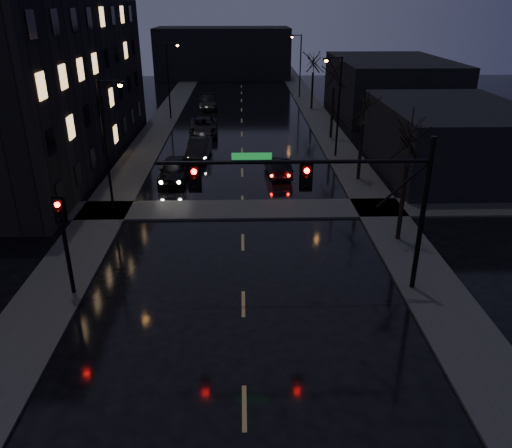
{
  "coord_description": "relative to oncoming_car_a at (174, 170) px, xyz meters",
  "views": [
    {
      "loc": [
        0.03,
        -10.13,
        11.86
      ],
      "look_at": [
        0.58,
        9.23,
        3.2
      ],
      "focal_mm": 35.0,
      "sensor_mm": 36.0,
      "label": 1
    }
  ],
  "objects": [
    {
      "name": "tree_near",
      "position": [
        13.3,
        -10.24,
        5.4
      ],
      "size": [
        3.52,
        3.52,
        8.08
      ],
      "color": "black",
      "rests_on": "ground"
    },
    {
      "name": "sidewalk_left",
      "position": [
        -3.6,
        10.76,
        -0.76
      ],
      "size": [
        3.0,
        140.0,
        0.12
      ],
      "primitive_type": "cube",
      "color": "#2D2D2B",
      "rests_on": "ground"
    },
    {
      "name": "signal_pole_left",
      "position": [
        -2.6,
        -15.24,
        2.19
      ],
      "size": [
        0.35,
        0.41,
        4.53
      ],
      "color": "black",
      "rests_on": "ground"
    },
    {
      "name": "apartment_block",
      "position": [
        -11.6,
        5.76,
        5.18
      ],
      "size": [
        12.0,
        30.0,
        12.0
      ],
      "primitive_type": "cube",
      "color": "black",
      "rests_on": "ground"
    },
    {
      "name": "sidewalk_cross",
      "position": [
        4.9,
        -5.74,
        -0.76
      ],
      "size": [
        40.0,
        3.0,
        0.12
      ],
      "primitive_type": "cube",
      "color": "#2D2D2B",
      "rests_on": "ground"
    },
    {
      "name": "tree_mid_b",
      "position": [
        13.3,
        11.76,
        5.79
      ],
      "size": [
        3.74,
        3.74,
        8.59
      ],
      "color": "black",
      "rests_on": "ground"
    },
    {
      "name": "streetlight_r_far",
      "position": [
        12.48,
        33.76,
        3.95
      ],
      "size": [
        1.53,
        0.28,
        8.0
      ],
      "color": "black",
      "rests_on": "ground"
    },
    {
      "name": "streetlight_r_mid",
      "position": [
        12.48,
        5.76,
        3.95
      ],
      "size": [
        1.53,
        0.28,
        8.0
      ],
      "color": "black",
      "rests_on": "ground"
    },
    {
      "name": "oncoming_car_a",
      "position": [
        0.0,
        0.0,
        0.0
      ],
      "size": [
        2.0,
        4.85,
        1.64
      ],
      "primitive_type": "imported",
      "rotation": [
        0.0,
        0.0,
        -0.01
      ],
      "color": "black",
      "rests_on": "ground"
    },
    {
      "name": "oncoming_car_d",
      "position": [
        0.81,
        26.5,
        -0.03
      ],
      "size": [
        2.68,
        5.61,
        1.58
      ],
      "primitive_type": "imported",
      "rotation": [
        0.0,
        0.0,
        0.09
      ],
      "color": "black",
      "rests_on": "ground"
    },
    {
      "name": "signal_mast",
      "position": [
        8.75,
        -15.24,
        4.05
      ],
      "size": [
        11.11,
        0.41,
        7.0
      ],
      "color": "black",
      "rests_on": "ground"
    },
    {
      "name": "tree_far",
      "position": [
        13.3,
        25.76,
        5.24
      ],
      "size": [
        3.43,
        3.43,
        7.88
      ],
      "color": "black",
      "rests_on": "ground"
    },
    {
      "name": "commercial_right_near",
      "position": [
        20.4,
        1.76,
        1.68
      ],
      "size": [
        10.0,
        14.0,
        5.0
      ],
      "primitive_type": "cube",
      "color": "black",
      "rests_on": "ground"
    },
    {
      "name": "lead_car",
      "position": [
        7.56,
        1.03,
        -0.13
      ],
      "size": [
        1.92,
        4.33,
        1.38
      ],
      "primitive_type": "imported",
      "rotation": [
        0.0,
        0.0,
        3.25
      ],
      "color": "black",
      "rests_on": "ground"
    },
    {
      "name": "tree_mid_a",
      "position": [
        13.3,
        -0.24,
        5.0
      ],
      "size": [
        3.3,
        3.3,
        7.58
      ],
      "color": "black",
      "rests_on": "ground"
    },
    {
      "name": "far_block",
      "position": [
        1.9,
        53.76,
        3.18
      ],
      "size": [
        22.0,
        10.0,
        8.0
      ],
      "primitive_type": "cube",
      "color": "black",
      "rests_on": "ground"
    },
    {
      "name": "oncoming_car_b",
      "position": [
        1.36,
        5.82,
        -0.03
      ],
      "size": [
        1.94,
        4.87,
        1.57
      ],
      "primitive_type": "imported",
      "rotation": [
        0.0,
        0.0,
        -0.06
      ],
      "color": "black",
      "rests_on": "ground"
    },
    {
      "name": "streetlight_l_near",
      "position": [
        -2.68,
        -6.24,
        3.95
      ],
      "size": [
        1.53,
        0.28,
        8.0
      ],
      "color": "black",
      "rests_on": "ground"
    },
    {
      "name": "commercial_right_far",
      "position": [
        21.9,
        23.76,
        2.18
      ],
      "size": [
        12.0,
        18.0,
        6.0
      ],
      "primitive_type": "cube",
      "color": "black",
      "rests_on": "ground"
    },
    {
      "name": "sidewalk_right",
      "position": [
        13.4,
        10.76,
        -0.76
      ],
      "size": [
        3.0,
        140.0,
        0.12
      ],
      "primitive_type": "cube",
      "color": "#2D2D2B",
      "rests_on": "ground"
    },
    {
      "name": "streetlight_l_far",
      "position": [
        -2.68,
        20.76,
        3.95
      ],
      "size": [
        1.53,
        0.28,
        8.0
      ],
      "color": "black",
      "rests_on": "ground"
    },
    {
      "name": "oncoming_car_c",
      "position": [
        1.21,
        13.72,
        -0.03
      ],
      "size": [
        2.96,
        5.87,
        1.59
      ],
      "primitive_type": "imported",
      "rotation": [
        0.0,
        0.0,
        0.06
      ],
      "color": "black",
      "rests_on": "ground"
    }
  ]
}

